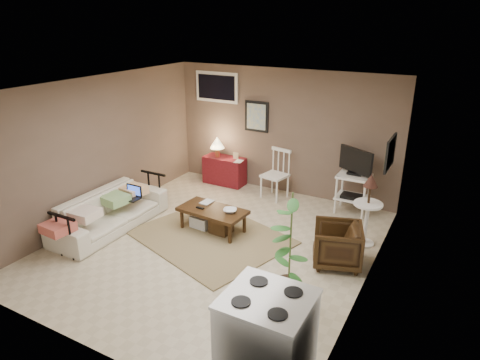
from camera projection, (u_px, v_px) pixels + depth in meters
The scene contains 20 objects.
floor at pixel (215, 244), 6.57m from camera, with size 5.00×5.00×0.00m, color #C1B293.
art_back at pixel (257, 117), 8.32m from camera, with size 0.50×0.03×0.60m, color black.
art_right at pixel (390, 153), 5.88m from camera, with size 0.03×0.60×0.45m, color black.
window at pixel (217, 87), 8.54m from camera, with size 0.96×0.03×0.60m, color white.
rug at pixel (210, 237), 6.77m from camera, with size 2.24×1.79×0.02m, color olive.
coffee_table at pixel (212, 218), 6.91m from camera, with size 1.13×0.64×0.41m.
sofa at pixel (109, 206), 6.94m from camera, with size 2.03×0.59×0.79m, color beige.
sofa_pillows at pixel (100, 207), 6.69m from camera, with size 0.39×1.93×0.14m, color beige, non-canonical shape.
sofa_end_rails at pixel (115, 211), 6.91m from camera, with size 0.55×2.03×0.68m, color black, non-canonical shape.
laptop at pixel (132, 194), 7.10m from camera, with size 0.31×0.23×0.21m.
red_console at pixel (224, 168), 8.84m from camera, with size 0.86×0.38×0.99m.
spindle_chair at pixel (275, 176), 8.12m from camera, with size 0.50×0.50×0.95m.
tv_stand at pixel (354, 180), 7.43m from camera, with size 0.64×0.45×1.18m.
side_table at pixel (369, 202), 6.33m from camera, with size 0.43×0.43×1.15m.
armchair at pixel (337, 243), 5.95m from camera, with size 0.64×0.60×0.66m, color black.
potted_plant at pixel (290, 246), 4.95m from camera, with size 0.37×0.37×1.49m.
stove at pixel (266, 343), 3.90m from camera, with size 0.77×0.72×1.01m.
bowl at pixel (230, 206), 6.71m from camera, with size 0.21×0.05×0.21m, color #37230F.
book_table at pixel (203, 195), 7.08m from camera, with size 0.17×0.02×0.23m, color #37230F.
book_console at pixel (235, 157), 8.47m from camera, with size 0.15×0.02×0.20m, color #37230F.
Camera 1 is at (3.10, -4.88, 3.29)m, focal length 32.00 mm.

